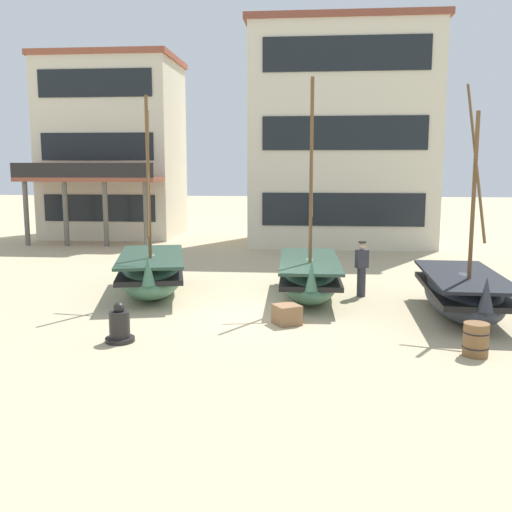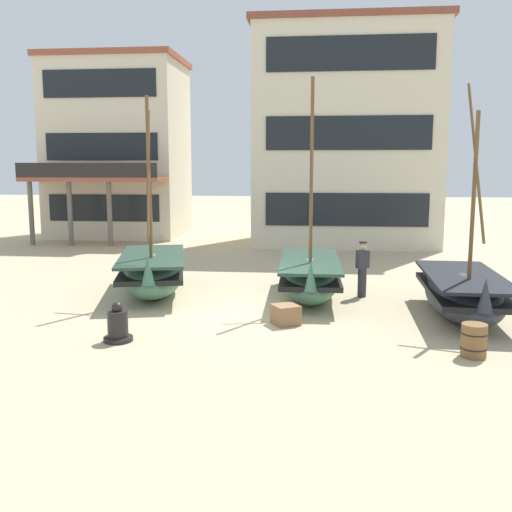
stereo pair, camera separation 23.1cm
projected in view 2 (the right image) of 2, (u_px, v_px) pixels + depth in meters
name	position (u px, v px, depth m)	size (l,w,h in m)	color
ground_plane	(252.00, 313.00, 15.63)	(120.00, 120.00, 0.00)	tan
fishing_boat_near_left	(152.00, 272.00, 17.85)	(2.88, 4.91, 5.88)	#427056
fishing_boat_centre_large	(310.00, 276.00, 17.39)	(1.84, 4.93, 6.39)	#427056
fishing_boat_far_right	(463.00, 294.00, 15.15)	(1.99, 4.72, 6.00)	#2D333D
fisherman_by_hull	(362.00, 269.00, 17.49)	(0.42, 0.35, 1.68)	#33333D
capstan_winch	(118.00, 326.00, 13.11)	(0.66, 0.66, 0.90)	black
wooden_barrel	(474.00, 341.00, 12.02)	(0.56, 0.56, 0.70)	brown
cargo_crate	(286.00, 315.00, 14.52)	(0.59, 0.59, 0.49)	olive
harbor_building_main	(345.00, 136.00, 28.99)	(9.21, 5.55, 10.68)	beige
harbor_building_annex	(119.00, 148.00, 32.50)	(7.30, 7.69, 9.72)	beige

